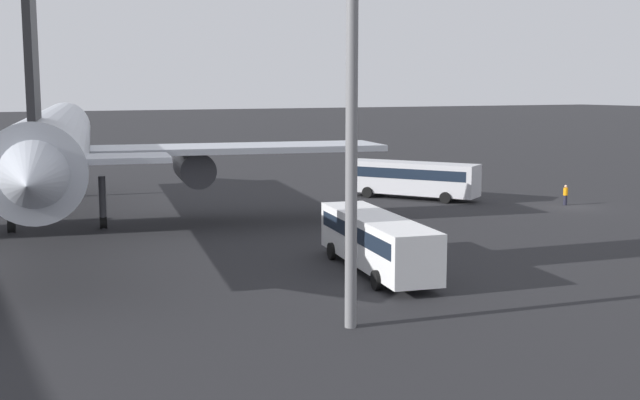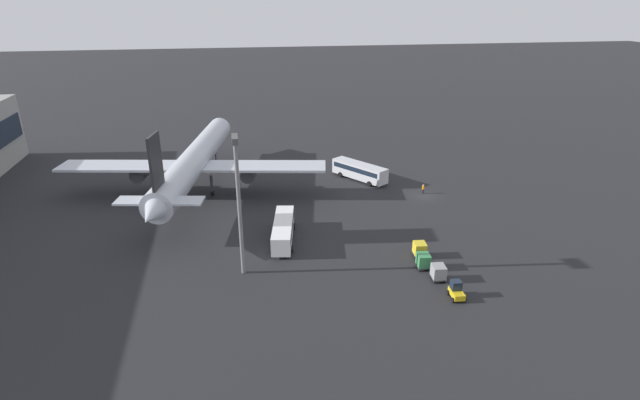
# 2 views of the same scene
# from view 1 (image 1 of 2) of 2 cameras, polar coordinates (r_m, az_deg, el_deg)

# --- Properties ---
(ground_plane) EXTENTS (600.00, 600.00, 0.00)m
(ground_plane) POSITION_cam_1_polar(r_m,az_deg,el_deg) (70.92, 17.56, -0.49)
(ground_plane) COLOR #232326
(airplane) EXTENTS (54.17, 47.37, 16.12)m
(airplane) POSITION_cam_1_polar(r_m,az_deg,el_deg) (60.35, -18.30, 3.84)
(airplane) COLOR #B2B7C1
(airplane) RESTS_ON ground
(shuttle_bus_near) EXTENTS (11.61, 9.11, 3.31)m
(shuttle_bus_near) POSITION_cam_1_polar(r_m,az_deg,el_deg) (73.04, 6.56, 1.64)
(shuttle_bus_near) COLOR silver
(shuttle_bus_near) RESTS_ON ground
(shuttle_bus_far) EXTENTS (12.28, 4.77, 3.07)m
(shuttle_bus_far) POSITION_cam_1_polar(r_m,az_deg,el_deg) (43.87, 4.04, -2.75)
(shuttle_bus_far) COLOR white
(shuttle_bus_far) RESTS_ON ground
(worker_person) EXTENTS (0.38, 0.38, 1.74)m
(worker_person) POSITION_cam_1_polar(r_m,az_deg,el_deg) (71.80, 17.06, 0.34)
(worker_person) COLOR #1E1E2D
(worker_person) RESTS_ON ground
(light_pole) EXTENTS (2.80, 0.70, 18.31)m
(light_pole) POSITION_cam_1_polar(r_m,az_deg,el_deg) (32.80, 2.29, 9.99)
(light_pole) COLOR slate
(light_pole) RESTS_ON ground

